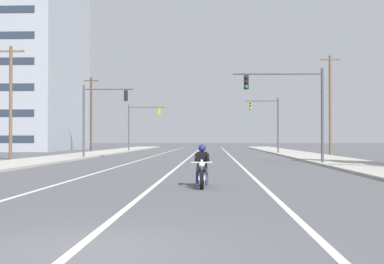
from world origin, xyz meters
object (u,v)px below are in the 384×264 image
utility_pole_left_near (11,100)px  utility_pole_right_far (330,104)px  traffic_signal_mid_left (139,120)px  traffic_signal_near_right (296,100)px  traffic_signal_mid_right (269,117)px  motorcycle_with_rider (202,170)px  traffic_signal_near_left (98,110)px  utility_pole_left_far (91,113)px

utility_pole_left_near → utility_pole_right_far: utility_pole_right_far is taller
traffic_signal_mid_left → utility_pole_left_near: 28.47m
traffic_signal_mid_left → utility_pole_left_near: bearing=-102.8°
traffic_signal_near_right → traffic_signal_mid_right: bearing=87.9°
traffic_signal_mid_left → utility_pole_right_far: size_ratio=0.62×
traffic_signal_near_right → motorcycle_with_rider: bearing=-109.9°
utility_pole_right_far → traffic_signal_near_right: bearing=-109.0°
traffic_signal_near_left → utility_pole_right_far: 23.19m
traffic_signal_mid_left → traffic_signal_near_left: bearing=-90.0°
traffic_signal_near_right → utility_pole_left_near: size_ratio=0.69×
traffic_signal_mid_right → motorcycle_with_rider: bearing=-99.4°
motorcycle_with_rider → utility_pole_left_near: size_ratio=0.24×
traffic_signal_near_left → utility_pole_right_far: size_ratio=0.62×
utility_pole_left_near → utility_pole_right_far: 30.13m
motorcycle_with_rider → traffic_signal_near_right: bearing=70.1°
traffic_signal_mid_right → traffic_signal_near_left: bearing=-138.5°
traffic_signal_near_left → motorcycle_with_rider: bearing=-70.0°
traffic_signal_near_right → traffic_signal_near_left: same height
utility_pole_left_far → traffic_signal_mid_left: bearing=13.2°
traffic_signal_mid_left → utility_pole_left_far: 6.33m
traffic_signal_near_right → utility_pole_left_far: 39.30m
traffic_signal_near_right → traffic_signal_near_left: 17.93m
utility_pole_right_far → traffic_signal_mid_left: bearing=143.3°
motorcycle_with_rider → utility_pole_left_far: bearing=107.5°
utility_pole_left_near → utility_pole_left_far: 26.33m
traffic_signal_near_left → traffic_signal_near_right: bearing=-33.0°
utility_pole_left_near → traffic_signal_mid_left: bearing=77.2°
traffic_signal_mid_left → utility_pole_left_far: bearing=-166.8°
utility_pole_right_far → motorcycle_with_rider: bearing=-109.4°
traffic_signal_near_right → traffic_signal_mid_right: 23.84m
traffic_signal_near_right → utility_pole_right_far: 19.67m
traffic_signal_near_left → traffic_signal_mid_left: size_ratio=1.00×
traffic_signal_near_right → traffic_signal_near_left: size_ratio=1.00×
traffic_signal_mid_right → utility_pole_left_near: utility_pole_left_near is taller
motorcycle_with_rider → traffic_signal_near_right: (5.73, 15.86, 3.57)m
motorcycle_with_rider → traffic_signal_mid_right: 40.38m
utility_pole_left_far → traffic_signal_mid_right: bearing=-22.9°
motorcycle_with_rider → traffic_signal_mid_left: 51.39m
traffic_signal_near_left → traffic_signal_mid_right: 21.22m
motorcycle_with_rider → utility_pole_left_far: size_ratio=0.23×
motorcycle_with_rider → traffic_signal_near_left: bearing=110.0°
motorcycle_with_rider → traffic_signal_mid_right: (6.60, 39.69, 3.43)m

